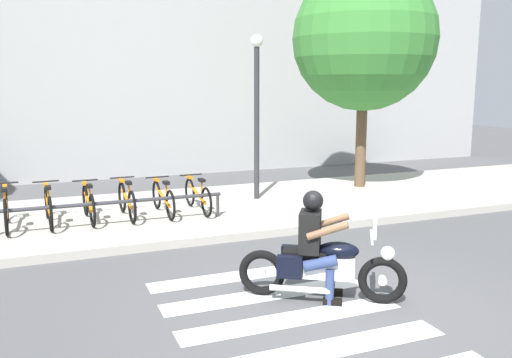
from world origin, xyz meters
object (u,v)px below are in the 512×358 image
at_px(rider, 316,238).
at_px(bicycle_2, 89,204).
at_px(bicycle_3, 127,200).
at_px(bicycle_5, 198,195).
at_px(street_lamp, 257,102).
at_px(bike_rack, 112,204).
at_px(tree_near_rack, 364,39).
at_px(bicycle_1, 48,206).
at_px(motorcycle, 322,266).
at_px(bicycle_0, 6,209).
at_px(bicycle_4, 163,198).

relative_size(rider, bicycle_2, 0.89).
height_order(bicycle_3, bicycle_5, bicycle_3).
relative_size(bicycle_5, street_lamp, 0.44).
distance_m(bicycle_2, bike_rack, 0.66).
height_order(bicycle_2, tree_near_rack, tree_near_rack).
relative_size(bicycle_1, bicycle_5, 1.00).
relative_size(street_lamp, tree_near_rack, 0.68).
xyz_separation_m(bicycle_3, bicycle_5, (1.43, 0.00, -0.01)).
bearing_deg(motorcycle, tree_near_rack, 53.52).
relative_size(bicycle_0, street_lamp, 0.46).
relative_size(bicycle_2, bicycle_5, 0.95).
bearing_deg(street_lamp, bicycle_2, -168.88).
relative_size(bicycle_2, bicycle_4, 0.96).
bearing_deg(rider, street_lamp, 75.75).
distance_m(bicycle_2, tree_near_rack, 7.62).
bearing_deg(bike_rack, tree_near_rack, 14.80).
distance_m(rider, bicycle_4, 4.76).
bearing_deg(motorcycle, rider, 144.92).
relative_size(bicycle_3, bicycle_5, 0.97).
bearing_deg(bicycle_5, bicycle_2, -179.97).
xyz_separation_m(bicycle_3, street_lamp, (3.03, 0.74, 1.84)).
distance_m(bicycle_1, bicycle_5, 2.86).
height_order(rider, bicycle_5, rider).
height_order(rider, bicycle_1, rider).
bearing_deg(bicycle_1, bicycle_3, 0.00).
xyz_separation_m(bicycle_3, bike_rack, (-0.36, -0.55, 0.07)).
bearing_deg(rider, bicycle_0, 129.35).
bearing_deg(bicycle_1, street_lamp, 9.38).
distance_m(bicycle_0, bicycle_1, 0.72).
bearing_deg(bike_rack, bicycle_2, 122.84).
relative_size(bicycle_1, street_lamp, 0.45).
distance_m(bicycle_0, bicycle_5, 3.58).
xyz_separation_m(rider, bicycle_1, (-3.10, 4.65, -0.31)).
xyz_separation_m(bicycle_0, street_lamp, (5.18, 0.74, 1.83)).
bearing_deg(bicycle_2, motorcycle, -62.48).
bearing_deg(bike_rack, bicycle_3, 57.18).
bearing_deg(bicycle_5, bicycle_3, -179.95).
distance_m(rider, street_lamp, 5.76).
xyz_separation_m(bicycle_4, street_lamp, (2.32, 0.74, 1.86)).
height_order(motorcycle, tree_near_rack, tree_near_rack).
bearing_deg(tree_near_rack, bicycle_1, -171.35).
distance_m(bicycle_0, tree_near_rack, 8.90).
bearing_deg(rider, motorcycle, -35.08).
bearing_deg(rider, tree_near_rack, 52.90).
height_order(rider, bicycle_4, rider).
height_order(bicycle_0, bicycle_3, bicycle_0).
height_order(bicycle_0, bicycle_5, bicycle_0).
height_order(motorcycle, street_lamp, street_lamp).
bearing_deg(bicycle_2, bicycle_3, -0.01).
bearing_deg(bicycle_4, bicycle_0, -179.97).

